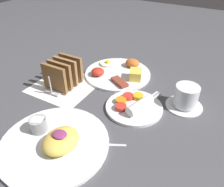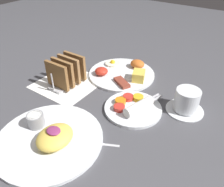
# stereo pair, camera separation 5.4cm
# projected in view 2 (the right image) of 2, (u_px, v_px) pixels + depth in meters

# --- Properties ---
(ground_plane) EXTENTS (3.00, 3.00, 0.00)m
(ground_plane) POSITION_uv_depth(u_px,v_px,m) (90.00, 103.00, 0.74)
(ground_plane) COLOR #47474C
(napkin_flat) EXTENTS (0.22, 0.22, 0.00)m
(napkin_flat) POSITION_uv_depth(u_px,v_px,m) (68.00, 83.00, 0.84)
(napkin_flat) COLOR white
(napkin_flat) RESTS_ON ground_plane
(plate_breakfast) EXTENTS (0.27, 0.27, 0.05)m
(plate_breakfast) POSITION_uv_depth(u_px,v_px,m) (123.00, 73.00, 0.89)
(plate_breakfast) COLOR white
(plate_breakfast) RESTS_ON ground_plane
(plate_condiments) EXTENTS (0.19, 0.19, 0.04)m
(plate_condiments) POSITION_uv_depth(u_px,v_px,m) (133.00, 107.00, 0.70)
(plate_condiments) COLOR white
(plate_condiments) RESTS_ON ground_plane
(plate_foreground) EXTENTS (0.29, 0.29, 0.06)m
(plate_foreground) POSITION_uv_depth(u_px,v_px,m) (50.00, 137.00, 0.59)
(plate_foreground) COLOR white
(plate_foreground) RESTS_ON ground_plane
(toast_rack) EXTENTS (0.10, 0.15, 0.10)m
(toast_rack) POSITION_uv_depth(u_px,v_px,m) (66.00, 72.00, 0.81)
(toast_rack) COLOR #B7B7BC
(toast_rack) RESTS_ON ground_plane
(coffee_cup) EXTENTS (0.12, 0.12, 0.08)m
(coffee_cup) POSITION_uv_depth(u_px,v_px,m) (186.00, 102.00, 0.69)
(coffee_cup) COLOR white
(coffee_cup) RESTS_ON ground_plane
(teaspoon) EXTENTS (0.12, 0.07, 0.01)m
(teaspoon) POSITION_uv_depth(u_px,v_px,m) (88.00, 142.00, 0.59)
(teaspoon) COLOR silver
(teaspoon) RESTS_ON ground_plane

